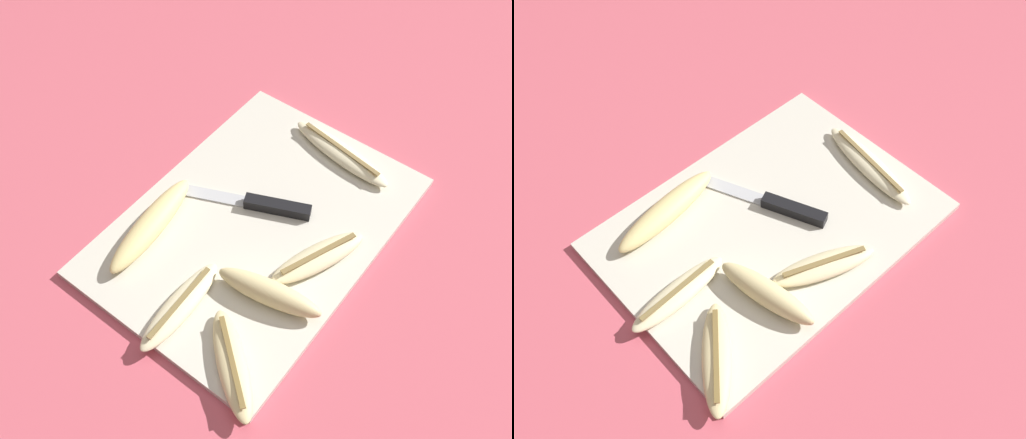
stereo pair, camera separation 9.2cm
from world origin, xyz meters
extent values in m
plane|color=#C65160|center=(0.00, 0.00, 0.00)|extent=(4.00, 4.00, 0.00)
cube|color=beige|center=(0.00, 0.00, 0.01)|extent=(0.49, 0.36, 0.01)
cube|color=black|center=(0.04, -0.01, 0.02)|extent=(0.06, 0.10, 0.02)
cube|color=#B7BABF|center=(0.00, 0.09, 0.01)|extent=(0.07, 0.12, 0.00)
ellipsoid|color=#EDD689|center=(-0.11, 0.12, 0.03)|extent=(0.20, 0.07, 0.03)
ellipsoid|color=beige|center=(0.00, -0.11, 0.02)|extent=(0.16, 0.10, 0.02)
cube|color=olive|center=(0.00, -0.11, 0.03)|extent=(0.12, 0.05, 0.00)
ellipsoid|color=beige|center=(0.20, -0.03, 0.02)|extent=(0.07, 0.20, 0.02)
cube|color=olive|center=(0.20, -0.03, 0.03)|extent=(0.03, 0.16, 0.00)
ellipsoid|color=beige|center=(-0.18, -0.01, 0.02)|extent=(0.17, 0.05, 0.02)
cube|color=olive|center=(-0.18, -0.01, 0.03)|extent=(0.13, 0.01, 0.00)
ellipsoid|color=beige|center=(-0.09, -0.09, 0.03)|extent=(0.07, 0.16, 0.04)
ellipsoid|color=beige|center=(-0.21, -0.12, 0.02)|extent=(0.13, 0.15, 0.02)
cube|color=olive|center=(-0.21, -0.12, 0.04)|extent=(0.09, 0.10, 0.00)
camera|label=1|loc=(-0.43, -0.33, 0.76)|focal=42.00mm
camera|label=2|loc=(-0.37, -0.40, 0.76)|focal=42.00mm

